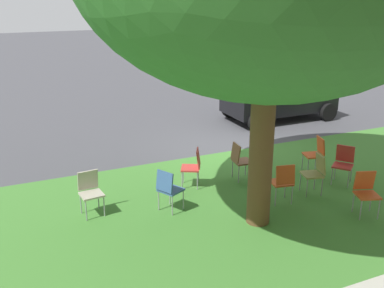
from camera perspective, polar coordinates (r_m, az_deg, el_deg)
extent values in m
plane|color=#424247|center=(12.69, 4.25, -0.64)|extent=(80.00, 80.00, 0.00)
cube|color=#3D752D|center=(10.20, 12.82, -6.09)|extent=(48.00, 6.00, 0.01)
cylinder|color=brown|center=(8.28, 8.72, 0.44)|extent=(0.44, 0.44, 3.28)
cube|color=#ADA393|center=(9.10, -12.46, -6.19)|extent=(0.46, 0.44, 0.04)
cube|color=#ADA393|center=(9.17, -12.92, -4.41)|extent=(0.41, 0.13, 0.40)
cylinder|color=gray|center=(9.01, -13.12, -8.14)|extent=(0.02, 0.02, 0.42)
cylinder|color=gray|center=(9.10, -10.94, -7.68)|extent=(0.02, 0.02, 0.42)
cylinder|color=gray|center=(9.31, -13.75, -7.28)|extent=(0.02, 0.02, 0.42)
cylinder|color=gray|center=(9.39, -11.64, -6.86)|extent=(0.02, 0.02, 0.42)
cube|color=brown|center=(10.60, 6.35, -2.18)|extent=(0.44, 0.46, 0.04)
cube|color=brown|center=(10.45, 5.50, -1.07)|extent=(0.12, 0.41, 0.40)
cylinder|color=gray|center=(10.60, 7.55, -3.56)|extent=(0.02, 0.02, 0.42)
cylinder|color=gray|center=(10.90, 6.73, -2.88)|extent=(0.02, 0.02, 0.42)
cylinder|color=gray|center=(10.47, 5.87, -3.80)|extent=(0.02, 0.02, 0.42)
cylinder|color=gray|center=(10.77, 5.08, -3.10)|extent=(0.02, 0.02, 0.42)
cube|color=#B7332D|center=(10.15, -0.22, -3.03)|extent=(0.55, 0.56, 0.04)
cube|color=#B7332D|center=(10.06, 0.80, -1.79)|extent=(0.26, 0.39, 0.40)
cylinder|color=gray|center=(10.42, -1.09, -3.81)|extent=(0.02, 0.02, 0.42)
cylinder|color=gray|center=(10.09, -1.25, -4.60)|extent=(0.02, 0.02, 0.42)
cylinder|color=gray|center=(10.40, 0.78, -3.86)|extent=(0.02, 0.02, 0.42)
cylinder|color=gray|center=(10.07, 0.69, -4.65)|extent=(0.02, 0.02, 0.42)
cube|color=#C64C1E|center=(9.60, 11.10, -4.74)|extent=(0.49, 0.47, 0.04)
cube|color=#C64C1E|center=(9.36, 11.63, -3.82)|extent=(0.41, 0.16, 0.40)
cylinder|color=gray|center=(9.90, 11.58, -5.47)|extent=(0.02, 0.02, 0.42)
cylinder|color=gray|center=(9.77, 9.65, -5.70)|extent=(0.02, 0.02, 0.42)
cylinder|color=gray|center=(9.63, 12.41, -6.26)|extent=(0.02, 0.02, 0.42)
cylinder|color=gray|center=(9.48, 10.43, -6.52)|extent=(0.02, 0.02, 0.42)
cube|color=#C64C1E|center=(9.49, 21.09, -6.01)|extent=(0.53, 0.52, 0.04)
cube|color=#C64C1E|center=(9.54, 20.80, -4.26)|extent=(0.41, 0.21, 0.40)
cylinder|color=gray|center=(9.37, 20.38, -7.79)|extent=(0.02, 0.02, 0.42)
cylinder|color=gray|center=(9.53, 22.35, -7.60)|extent=(0.02, 0.02, 0.42)
cylinder|color=gray|center=(9.64, 19.54, -6.91)|extent=(0.02, 0.02, 0.42)
cylinder|color=gray|center=(9.80, 21.47, -6.74)|extent=(0.02, 0.02, 0.42)
cube|color=#335184|center=(9.10, -2.66, -5.75)|extent=(0.55, 0.56, 0.04)
cube|color=#335184|center=(8.88, -3.45, -4.71)|extent=(0.26, 0.39, 0.40)
cylinder|color=gray|center=(9.21, -1.09, -7.00)|extent=(0.02, 0.02, 0.42)
cylinder|color=gray|center=(9.42, -2.79, -6.39)|extent=(0.02, 0.02, 0.42)
cylinder|color=gray|center=(8.98, -2.49, -7.73)|extent=(0.02, 0.02, 0.42)
cylinder|color=gray|center=(9.19, -4.20, -7.09)|extent=(0.02, 0.02, 0.42)
cube|color=#B7332D|center=(10.82, 18.34, -2.63)|extent=(0.57, 0.58, 0.04)
cube|color=#B7332D|center=(10.91, 18.65, -1.14)|extent=(0.31, 0.37, 0.40)
cylinder|color=gray|center=(10.77, 17.11, -3.91)|extent=(0.02, 0.02, 0.42)
cylinder|color=gray|center=(10.72, 18.99, -4.22)|extent=(0.02, 0.02, 0.42)
cylinder|color=gray|center=(11.08, 17.47, -3.29)|extent=(0.02, 0.02, 0.42)
cylinder|color=gray|center=(11.04, 19.30, -3.59)|extent=(0.02, 0.02, 0.42)
cube|color=#C64C1E|center=(11.31, 14.89, -1.35)|extent=(0.50, 0.51, 0.04)
cube|color=#C64C1E|center=(11.30, 15.83, -0.16)|extent=(0.19, 0.41, 0.40)
cylinder|color=gray|center=(11.48, 13.67, -2.17)|extent=(0.02, 0.02, 0.42)
cylinder|color=gray|center=(11.17, 14.33, -2.82)|extent=(0.02, 0.02, 0.42)
cylinder|color=gray|center=(11.61, 15.23, -2.06)|extent=(0.02, 0.02, 0.42)
cylinder|color=gray|center=(11.30, 15.93, -2.71)|extent=(0.02, 0.02, 0.42)
cube|color=olive|center=(10.14, 14.78, -3.71)|extent=(0.49, 0.50, 0.04)
cube|color=olive|center=(10.13, 15.82, -2.37)|extent=(0.18, 0.41, 0.40)
cylinder|color=gray|center=(10.31, 13.40, -4.60)|extent=(0.02, 0.02, 0.42)
cylinder|color=gray|center=(10.01, 14.21, -5.39)|extent=(0.02, 0.02, 0.42)
cylinder|color=gray|center=(10.45, 15.12, -4.43)|extent=(0.02, 0.02, 0.42)
cylinder|color=gray|center=(10.15, 15.96, -5.21)|extent=(0.02, 0.02, 0.42)
cube|color=black|center=(15.72, 10.87, 5.49)|extent=(3.70, 1.64, 0.76)
cube|color=#1E232B|center=(15.67, 11.47, 7.84)|extent=(1.90, 1.44, 0.64)
cylinder|color=black|center=(14.35, 8.14, 2.80)|extent=(0.60, 0.18, 0.60)
cylinder|color=black|center=(15.80, 4.80, 4.41)|extent=(0.60, 0.18, 0.60)
cylinder|color=black|center=(15.99, 16.70, 3.84)|extent=(0.60, 0.18, 0.60)
cylinder|color=black|center=(17.29, 12.99, 5.26)|extent=(0.60, 0.18, 0.60)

